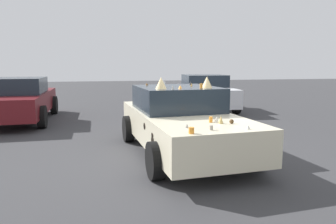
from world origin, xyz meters
The scene contains 4 objects.
ground_plane centered at (0.00, 0.00, 0.00)m, with size 60.00×60.00×0.00m, color #38383A.
art_car_decorated centered at (0.08, 0.01, 0.70)m, with size 4.50×2.33×1.64m.
parked_sedan_near_left centered at (6.26, -2.59, 0.72)m, with size 4.23×2.32×1.45m.
parked_sedan_behind_left centered at (4.81, 4.30, 0.72)m, with size 4.60×2.03×1.45m.
Camera 1 is at (-6.38, 1.63, 1.89)m, focal length 33.78 mm.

